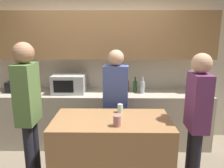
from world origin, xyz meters
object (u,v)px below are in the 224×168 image
bottle_1 (135,86)px  person_right (116,98)px  microwave (69,84)px  person_center (197,114)px  person_left (28,105)px  cup_1 (120,108)px  toaster (15,87)px  cup_0 (117,121)px  potted_plant (191,81)px  bottle_0 (127,86)px  bottle_2 (143,87)px

bottle_1 → person_right: 0.68m
microwave → person_center: person_center is taller
person_left → person_right: 1.16m
cup_1 → toaster: bearing=151.5°
person_center → cup_1: bearing=75.6°
cup_0 → potted_plant: bearing=47.9°
microwave → toaster: size_ratio=2.00×
microwave → potted_plant: 1.99m
microwave → potted_plant: size_ratio=1.32×
person_center → person_left: bearing=90.2°
cup_1 → person_right: size_ratio=0.06×
potted_plant → person_center: bearing=-105.5°
microwave → bottle_1: bearing=3.0°
toaster → person_left: size_ratio=0.15×
potted_plant → person_center: size_ratio=0.24×
toaster → bottle_0: 1.87m
microwave → bottle_1: size_ratio=2.03×
potted_plant → person_right: size_ratio=0.24×
toaster → cup_0: bearing=-38.6°
potted_plant → bottle_2: potted_plant is taller
cup_1 → person_center: (0.85, -0.24, 0.03)m
microwave → cup_0: microwave is taller
cup_1 → person_left: (-1.05, -0.20, 0.10)m
person_left → person_center: bearing=89.8°
cup_1 → person_right: person_right is taller
cup_0 → person_left: 1.03m
cup_1 → cup_0: bearing=-96.0°
person_right → potted_plant: bearing=-151.8°
cup_0 → bottle_2: bearing=72.1°
microwave → bottle_1: microwave is taller
bottle_1 → person_center: person_center is taller
bottle_2 → toaster: bearing=179.5°
person_center → bottle_1: bearing=26.6°
toaster → potted_plant: bearing=0.0°
cup_0 → person_right: 0.80m
microwave → bottle_0: (0.96, 0.10, -0.05)m
bottle_2 → person_right: bearing=-130.0°
bottle_2 → cup_1: bearing=-112.7°
bottle_1 → person_right: bearing=-118.5°
microwave → bottle_0: size_ratio=2.03×
person_left → toaster: bearing=-148.2°
cup_1 → microwave: bearing=131.2°
potted_plant → cup_1: (-1.17, -0.93, -0.14)m
bottle_2 → person_left: size_ratio=0.15×
toaster → person_right: person_right is taller
bottle_0 → toaster: bearing=-177.0°
cup_0 → cup_1: size_ratio=1.12×
bottle_0 → cup_0: bearing=-97.2°
microwave → toaster: (-0.91, 0.00, -0.06)m
microwave → potted_plant: potted_plant is taller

